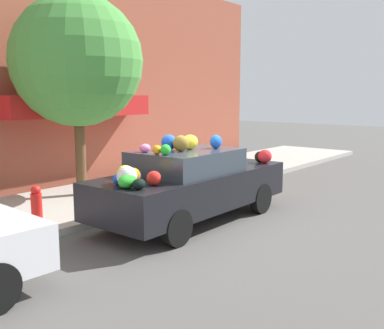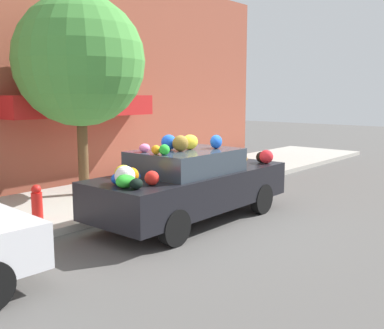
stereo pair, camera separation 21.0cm
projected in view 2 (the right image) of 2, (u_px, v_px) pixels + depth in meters
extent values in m
plane|color=#565451|center=(191.00, 220.00, 8.91)|extent=(60.00, 60.00, 0.00)
cube|color=#B2ADA3|center=(105.00, 197.00, 10.64)|extent=(24.00, 3.20, 0.14)
cube|color=#9E4C38|center=(47.00, 74.00, 11.64)|extent=(18.00, 0.30, 5.99)
cube|color=red|center=(82.00, 106.00, 11.85)|extent=(4.30, 0.90, 0.55)
cylinder|color=brown|center=(83.00, 151.00, 10.48)|extent=(0.24, 0.24, 2.04)
sphere|color=#47933D|center=(80.00, 61.00, 10.16)|extent=(2.97, 2.97, 2.97)
cylinder|color=red|center=(37.00, 207.00, 8.25)|extent=(0.20, 0.20, 0.55)
sphere|color=red|center=(36.00, 190.00, 8.20)|extent=(0.18, 0.18, 0.18)
cube|color=black|center=(192.00, 188.00, 8.80)|extent=(4.37, 1.72, 0.68)
cube|color=#333D47|center=(186.00, 161.00, 8.58)|extent=(1.97, 1.49, 0.43)
cylinder|color=black|center=(204.00, 189.00, 10.36)|extent=(0.63, 0.19, 0.63)
cylinder|color=black|center=(262.00, 199.00, 9.38)|extent=(0.63, 0.19, 0.63)
cylinder|color=black|center=(114.00, 212.00, 8.31)|extent=(0.63, 0.19, 0.63)
cylinder|color=black|center=(175.00, 228.00, 7.34)|extent=(0.63, 0.19, 0.63)
ellipsoid|color=yellow|center=(190.00, 142.00, 8.59)|extent=(0.39, 0.29, 0.28)
ellipsoid|color=blue|center=(216.00, 142.00, 8.75)|extent=(0.41, 0.36, 0.27)
sphere|color=blue|center=(136.00, 176.00, 7.71)|extent=(0.22, 0.22, 0.17)
sphere|color=white|center=(125.00, 176.00, 7.27)|extent=(0.47, 0.47, 0.34)
sphere|color=red|center=(152.00, 178.00, 7.35)|extent=(0.26, 0.26, 0.24)
sphere|color=orange|center=(156.00, 150.00, 7.88)|extent=(0.23, 0.23, 0.16)
sphere|color=yellow|center=(124.00, 174.00, 7.51)|extent=(0.43, 0.43, 0.31)
ellipsoid|color=purple|center=(224.00, 159.00, 9.45)|extent=(0.42, 0.43, 0.28)
ellipsoid|color=orange|center=(132.00, 175.00, 7.55)|extent=(0.31, 0.29, 0.26)
sphere|color=orange|center=(241.00, 159.00, 9.50)|extent=(0.26, 0.26, 0.26)
ellipsoid|color=olive|center=(229.00, 162.00, 9.27)|extent=(0.36, 0.36, 0.21)
ellipsoid|color=pink|center=(145.00, 148.00, 8.20)|extent=(0.27, 0.26, 0.15)
sphere|color=olive|center=(180.00, 143.00, 8.30)|extent=(0.39, 0.39, 0.30)
sphere|color=red|center=(266.00, 157.00, 9.70)|extent=(0.30, 0.30, 0.30)
sphere|color=black|center=(262.00, 157.00, 9.82)|extent=(0.29, 0.29, 0.25)
sphere|color=green|center=(164.00, 150.00, 7.79)|extent=(0.27, 0.27, 0.19)
ellipsoid|color=green|center=(126.00, 181.00, 7.16)|extent=(0.42, 0.30, 0.23)
sphere|color=blue|center=(169.00, 142.00, 8.49)|extent=(0.41, 0.41, 0.29)
ellipsoid|color=black|center=(136.00, 184.00, 7.05)|extent=(0.29, 0.25, 0.17)
sphere|color=blue|center=(117.00, 179.00, 7.43)|extent=(0.25, 0.25, 0.19)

